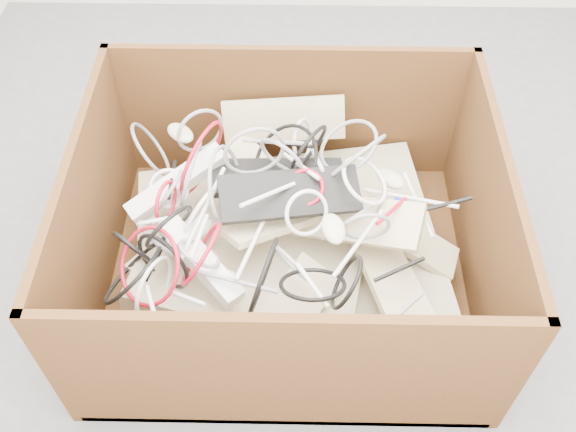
{
  "coord_description": "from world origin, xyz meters",
  "views": [
    {
      "loc": [
        -0.07,
        -1.34,
        1.8
      ],
      "look_at": [
        -0.09,
        -0.1,
        0.3
      ],
      "focal_mm": 40.64,
      "sensor_mm": 36.0,
      "label": 1
    }
  ],
  "objects_px": {
    "cardboard_box": "(283,252)",
    "vga_plug": "(401,206)",
    "power_strip_left": "(177,183)",
    "power_strip_right": "(201,260)"
  },
  "relations": [
    {
      "from": "cardboard_box",
      "to": "vga_plug",
      "type": "relative_size",
      "value": 26.67
    },
    {
      "from": "power_strip_left",
      "to": "vga_plug",
      "type": "distance_m",
      "value": 0.67
    },
    {
      "from": "cardboard_box",
      "to": "power_strip_left",
      "type": "height_order",
      "value": "cardboard_box"
    },
    {
      "from": "cardboard_box",
      "to": "power_strip_right",
      "type": "bearing_deg",
      "value": -140.57
    },
    {
      "from": "power_strip_right",
      "to": "power_strip_left",
      "type": "bearing_deg",
      "value": 156.67
    },
    {
      "from": "cardboard_box",
      "to": "power_strip_left",
      "type": "relative_size",
      "value": 3.58
    },
    {
      "from": "power_strip_left",
      "to": "power_strip_right",
      "type": "relative_size",
      "value": 1.08
    },
    {
      "from": "cardboard_box",
      "to": "vga_plug",
      "type": "bearing_deg",
      "value": 1.61
    },
    {
      "from": "power_strip_right",
      "to": "vga_plug",
      "type": "relative_size",
      "value": 6.89
    },
    {
      "from": "power_strip_left",
      "to": "vga_plug",
      "type": "xyz_separation_m",
      "value": [
        0.66,
        -0.08,
        0.0
      ]
    }
  ]
}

